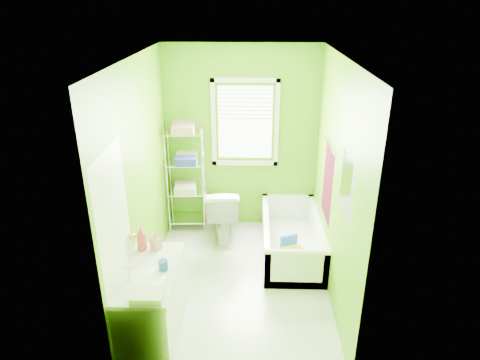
{
  "coord_description": "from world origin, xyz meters",
  "views": [
    {
      "loc": [
        0.16,
        -4.22,
        3.15
      ],
      "look_at": [
        0.02,
        0.25,
        1.21
      ],
      "focal_mm": 32.0,
      "sensor_mm": 36.0,
      "label": 1
    }
  ],
  "objects_px": {
    "bathtub": "(291,242)",
    "wire_shelf_unit": "(187,167)",
    "toilet": "(222,212)",
    "vanity": "(152,302)"
  },
  "relations": [
    {
      "from": "bathtub",
      "to": "toilet",
      "type": "distance_m",
      "value": 1.03
    },
    {
      "from": "bathtub",
      "to": "vanity",
      "type": "xyz_separation_m",
      "value": [
        -1.48,
        -1.55,
        0.25
      ]
    },
    {
      "from": "toilet",
      "to": "wire_shelf_unit",
      "type": "height_order",
      "value": "wire_shelf_unit"
    },
    {
      "from": "toilet",
      "to": "wire_shelf_unit",
      "type": "relative_size",
      "value": 0.51
    },
    {
      "from": "bathtub",
      "to": "wire_shelf_unit",
      "type": "height_order",
      "value": "wire_shelf_unit"
    },
    {
      "from": "toilet",
      "to": "wire_shelf_unit",
      "type": "distance_m",
      "value": 0.81
    },
    {
      "from": "vanity",
      "to": "wire_shelf_unit",
      "type": "bearing_deg",
      "value": 88.87
    },
    {
      "from": "toilet",
      "to": "bathtub",
      "type": "bearing_deg",
      "value": 153.88
    },
    {
      "from": "vanity",
      "to": "wire_shelf_unit",
      "type": "xyz_separation_m",
      "value": [
        0.04,
        2.19,
        0.54
      ]
    },
    {
      "from": "bathtub",
      "to": "wire_shelf_unit",
      "type": "bearing_deg",
      "value": 155.8
    }
  ]
}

